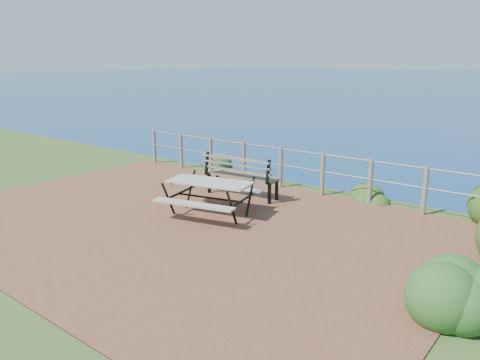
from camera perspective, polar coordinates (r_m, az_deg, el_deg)
name	(u,v)px	position (r m, az deg, el deg)	size (l,w,h in m)	color
ground	(184,223)	(9.11, -6.86, -5.25)	(10.00, 7.00, 0.12)	brown
safety_railing	(281,165)	(11.46, 5.00, 1.86)	(9.40, 0.10, 1.00)	#6B5B4C
picnic_table	(210,194)	(9.34, -3.72, -1.76)	(1.79, 1.42, 0.71)	#9B938B
park_bench	(242,169)	(10.58, 0.26, 1.29)	(1.78, 0.61, 0.99)	brown
shrub_right_back	(468,328)	(6.34, 26.05, -15.89)	(1.11, 1.11, 1.58)	#27521E
shrub_lip_west	(216,167)	(13.83, -2.91, 1.63)	(0.72, 0.72, 0.44)	#27521E
shrub_lip_east	(369,200)	(10.90, 15.51, -2.38)	(0.84, 0.84, 0.61)	#214314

